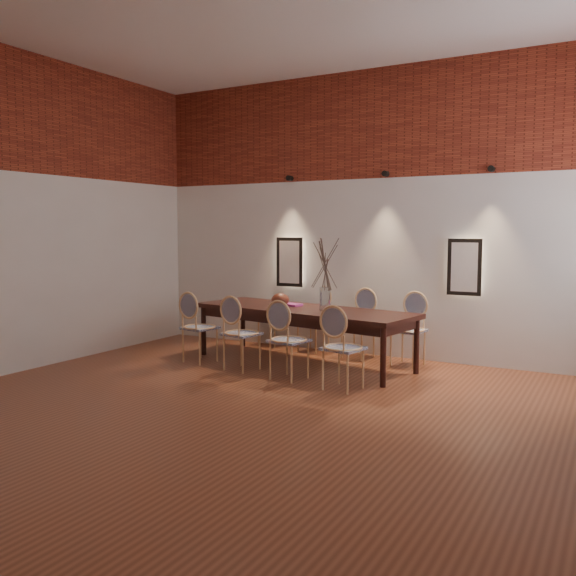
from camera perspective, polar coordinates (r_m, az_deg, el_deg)
The scene contains 21 objects.
floor at distance 5.85m, azimuth -4.97°, elevation -12.40°, with size 7.00×7.00×0.02m, color brown.
wall_back at distance 8.74m, azimuth 8.11°, elevation 6.83°, with size 7.00×0.10×4.00m, color silver.
brick_band_back at distance 8.80m, azimuth 8.05°, elevation 15.00°, with size 7.00×0.02×1.50m, color maroon.
niche_left at distance 9.21m, azimuth 0.24°, elevation 2.45°, with size 0.36×0.06×0.66m, color #FFEAC6.
niche_right at distance 8.28m, azimuth 16.23°, elevation 1.90°, with size 0.36×0.06×0.66m, color #FFEAC6.
spot_fixture_left at distance 9.20m, azimuth 0.15°, elevation 10.24°, with size 0.08×0.08×0.10m, color black.
spot_fixture_mid at distance 8.58m, azimuth 9.11°, elevation 10.52°, with size 0.08×0.08×0.10m, color black.
spot_fixture_right at distance 8.21m, azimuth 18.49°, elevation 10.54°, with size 0.08×0.08×0.10m, color black.
dining_table at distance 8.15m, azimuth 1.37°, elevation -4.50°, with size 3.08×0.99×0.75m, color black.
chair_near_a at distance 8.32m, azimuth -8.25°, elevation -3.68°, with size 0.44×0.44×0.94m, color #E7BA80, non-canonical shape.
chair_near_b at distance 7.79m, azimuth -4.35°, elevation -4.27°, with size 0.44×0.44×0.94m, color #E7BA80, non-canonical shape.
chair_near_c at distance 7.29m, azimuth 0.11°, elevation -4.91°, with size 0.44×0.44×0.94m, color #E7BA80, non-canonical shape.
chair_near_d at distance 6.85m, azimuth 5.19°, elevation -5.61°, with size 0.44×0.44×0.94m, color #E7BA80, non-canonical shape.
chair_far_a at distance 9.44m, azimuth -1.40°, elevation -2.54°, with size 0.44×0.44×0.94m, color #E7BA80, non-canonical shape.
chair_far_b at distance 8.97m, azimuth 2.39°, elevation -2.96°, with size 0.44×0.44×0.94m, color #E7BA80, non-canonical shape.
chair_far_c at distance 8.55m, azimuth 6.57°, elevation -3.41°, with size 0.44×0.44×0.94m, color #E7BA80, non-canonical shape.
chair_far_d at distance 8.17m, azimuth 11.16°, elevation -3.89°, with size 0.44×0.44×0.94m, color #E7BA80, non-canonical shape.
vase at distance 7.86m, azimuth 3.47°, elevation -1.00°, with size 0.14×0.14×0.30m, color silver.
dried_branches at distance 7.82m, azimuth 3.49°, elevation 2.28°, with size 0.50×0.50×0.70m, color #43342A, non-canonical shape.
bowl at distance 8.25m, azimuth -0.73°, elevation -1.11°, with size 0.24×0.24×0.18m, color #572114.
book at distance 8.32m, azimuth 0.33°, elevation -1.57°, with size 0.26×0.18×0.03m, color #9B3083.
Camera 1 is at (3.12, -4.61, 1.78)m, focal length 38.00 mm.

